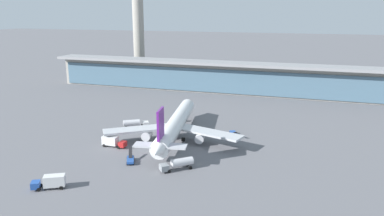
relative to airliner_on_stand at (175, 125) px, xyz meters
The scene contains 10 objects.
ground_plane 8.31m from the airliner_on_stand, 81.39° to the right, with size 1200.00×1200.00×0.00m, color slate.
airliner_on_stand is the anchor object (origin of this frame).
service_truck_near_nose_white 18.86m from the airliner_on_stand, 158.61° to the left, with size 8.43×6.60×2.95m.
service_truck_under_wing_blue 21.77m from the airliner_on_stand, 103.32° to the right, with size 4.18×6.71×2.70m.
service_truck_mid_apron_grey 23.43m from the airliner_on_stand, 67.85° to the right, with size 8.00×7.29×2.95m.
service_truck_by_tail_blue 42.95m from the airliner_on_stand, 110.38° to the right, with size 7.51×5.52×3.10m.
service_truck_on_taxiway_blue 19.21m from the airliner_on_stand, 28.05° to the left, with size 3.85×6.80×2.70m.
service_truck_at_far_stand_red 19.57m from the airliner_on_stand, 142.16° to the right, with size 7.38×2.60×3.10m.
terminal_building 72.11m from the airliner_on_stand, 89.18° to the left, with size 183.60×12.80×15.20m.
control_tower 120.88m from the airliner_on_stand, 121.04° to the left, with size 12.00×12.00×75.35m.
Camera 1 is at (38.40, -97.71, 38.97)m, focal length 35.33 mm.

